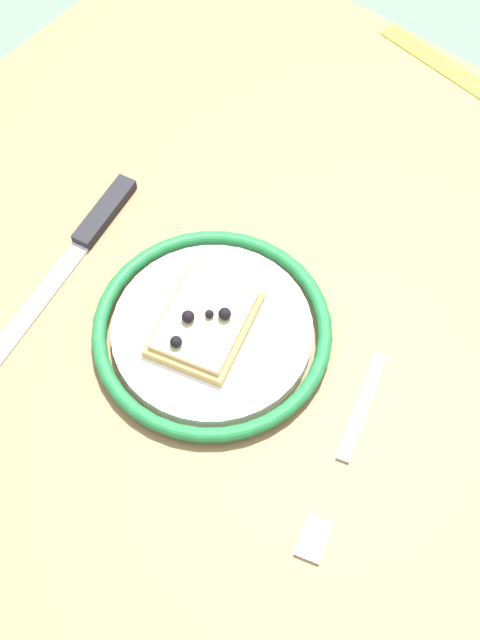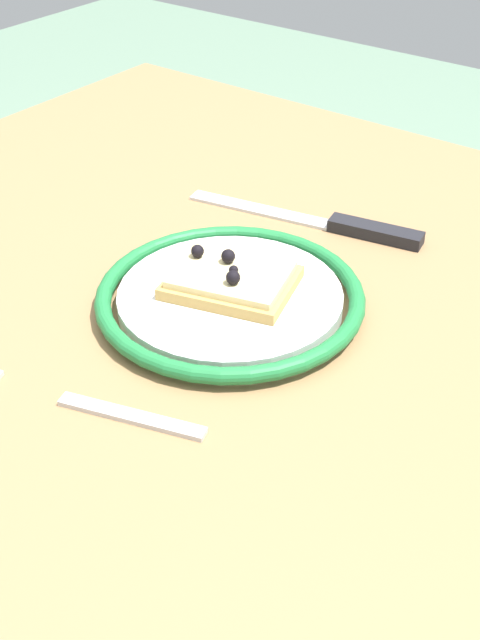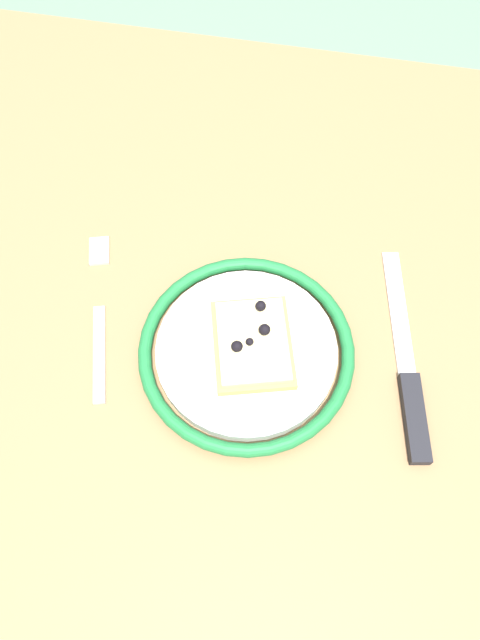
{
  "view_description": "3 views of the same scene",
  "coord_description": "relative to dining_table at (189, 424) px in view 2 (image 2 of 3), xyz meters",
  "views": [
    {
      "loc": [
        -0.21,
        0.27,
        1.46
      ],
      "look_at": [
        0.03,
        -0.03,
        0.79
      ],
      "focal_mm": 47.06,
      "sensor_mm": 36.0,
      "label": 1
    },
    {
      "loc": [
        -0.4,
        -0.35,
        1.17
      ],
      "look_at": [
        0.03,
        -0.03,
        0.79
      ],
      "focal_mm": 46.44,
      "sensor_mm": 36.0,
      "label": 2
    },
    {
      "loc": [
        0.09,
        -0.25,
        1.34
      ],
      "look_at": [
        0.04,
        0.02,
        0.8
      ],
      "focal_mm": 33.21,
      "sensor_mm": 36.0,
      "label": 3
    }
  ],
  "objects": [
    {
      "name": "pizza_slice_near",
      "position": [
        0.05,
        -0.0,
        0.12
      ],
      "size": [
        0.1,
        0.12,
        0.03
      ],
      "color": "tan",
      "rests_on": "plate"
    },
    {
      "name": "knife",
      "position": [
        0.22,
        -0.02,
        0.1
      ],
      "size": [
        0.06,
        0.24,
        0.01
      ],
      "color": "silver",
      "rests_on": "dining_table"
    },
    {
      "name": "dining_table",
      "position": [
        0.0,
        0.0,
        0.0
      ],
      "size": [
        0.94,
        0.94,
        0.78
      ],
      "color": "#936D47",
      "rests_on": "ground_plane"
    },
    {
      "name": "fork",
      "position": [
        -0.12,
        0.01,
        0.1
      ],
      "size": [
        0.07,
        0.2,
        0.0
      ],
      "color": "#BEBEBE",
      "rests_on": "dining_table"
    },
    {
      "name": "plate",
      "position": [
        0.05,
        -0.01,
        0.11
      ],
      "size": [
        0.22,
        0.22,
        0.02
      ],
      "color": "white",
      "rests_on": "dining_table"
    }
  ]
}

